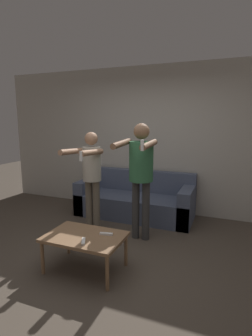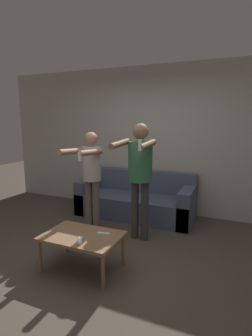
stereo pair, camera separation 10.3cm
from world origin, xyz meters
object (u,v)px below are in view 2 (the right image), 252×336
at_px(coffee_table, 82,238).
at_px(remote_far, 103,234).
at_px(couch, 136,201).
at_px(remote_near, 80,241).
at_px(person_standing_right, 140,167).
at_px(person_standing_left, 91,171).

distance_m(coffee_table, remote_far, 0.25).
relative_size(coffee_table, remote_far, 5.77).
xyz_separation_m(couch, coffee_table, (0.07, -1.89, 0.11)).
bearing_deg(remote_near, coffee_table, 115.92).
relative_size(couch, person_standing_right, 1.23).
height_order(couch, remote_far, couch).
relative_size(couch, remote_near, 13.87).
xyz_separation_m(couch, remote_near, (0.14, -2.05, 0.16)).
bearing_deg(couch, coffee_table, -88.01).
distance_m(couch, remote_near, 2.06).
xyz_separation_m(couch, person_standing_right, (0.40, -0.89, 0.80)).
distance_m(person_standing_right, coffee_table, 1.26).
bearing_deg(person_standing_right, coffee_table, -108.21).
xyz_separation_m(person_standing_right, coffee_table, (-0.33, -1.00, -0.69)).
xyz_separation_m(remote_near, remote_far, (0.14, 0.26, 0.00)).
bearing_deg(coffee_table, remote_near, -64.08).
height_order(person_standing_left, remote_near, person_standing_left).
distance_m(couch, person_standing_left, 1.20).
height_order(person_standing_right, coffee_table, person_standing_right).
bearing_deg(coffee_table, remote_far, 24.43).
relative_size(couch, coffee_table, 2.33).
bearing_deg(couch, remote_far, -80.87).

